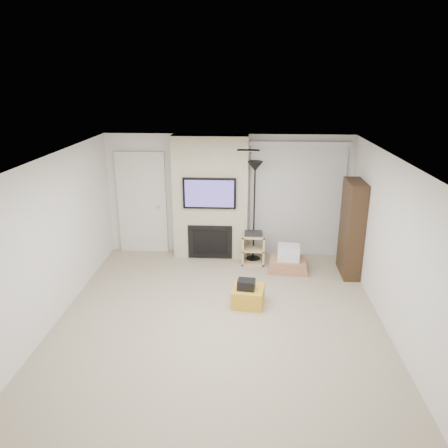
# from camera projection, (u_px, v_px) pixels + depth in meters

# --- Properties ---
(floor) EXTENTS (5.00, 5.50, 0.00)m
(floor) POSITION_uv_depth(u_px,v_px,m) (220.00, 319.00, 6.80)
(floor) COLOR tan
(floor) RESTS_ON ground
(ceiling) EXTENTS (5.00, 5.50, 0.00)m
(ceiling) POSITION_uv_depth(u_px,v_px,m) (219.00, 159.00, 5.99)
(ceiling) COLOR white
(ceiling) RESTS_ON wall_back
(wall_back) EXTENTS (5.00, 0.00, 2.50)m
(wall_back) POSITION_uv_depth(u_px,v_px,m) (228.00, 195.00, 8.99)
(wall_back) COLOR silver
(wall_back) RESTS_ON ground
(wall_front) EXTENTS (5.00, 0.00, 2.50)m
(wall_front) POSITION_uv_depth(u_px,v_px,m) (198.00, 359.00, 3.79)
(wall_front) COLOR silver
(wall_front) RESTS_ON ground
(wall_left) EXTENTS (0.00, 5.50, 2.50)m
(wall_left) POSITION_uv_depth(u_px,v_px,m) (53.00, 240.00, 6.53)
(wall_left) COLOR silver
(wall_left) RESTS_ON ground
(wall_right) EXTENTS (0.00, 5.50, 2.50)m
(wall_right) POSITION_uv_depth(u_px,v_px,m) (393.00, 247.00, 6.26)
(wall_right) COLOR silver
(wall_right) RESTS_ON ground
(hvac_vent) EXTENTS (0.35, 0.18, 0.01)m
(hvac_vent) POSITION_uv_depth(u_px,v_px,m) (248.00, 150.00, 6.73)
(hvac_vent) COLOR silver
(hvac_vent) RESTS_ON ceiling
(ottoman) EXTENTS (0.56, 0.56, 0.30)m
(ottoman) POSITION_uv_depth(u_px,v_px,m) (248.00, 296.00, 7.17)
(ottoman) COLOR gold
(ottoman) RESTS_ON floor
(black_bag) EXTENTS (0.30, 0.25, 0.16)m
(black_bag) POSITION_uv_depth(u_px,v_px,m) (246.00, 284.00, 7.07)
(black_bag) COLOR black
(black_bag) RESTS_ON ottoman
(fireplace_wall) EXTENTS (1.50, 0.47, 2.50)m
(fireplace_wall) POSITION_uv_depth(u_px,v_px,m) (210.00, 198.00, 8.82)
(fireplace_wall) COLOR #C0B498
(fireplace_wall) RESTS_ON floor
(entry_door) EXTENTS (1.02, 0.11, 2.14)m
(entry_door) POSITION_uv_depth(u_px,v_px,m) (142.00, 203.00, 9.12)
(entry_door) COLOR silver
(entry_door) RESTS_ON floor
(vertical_blinds) EXTENTS (1.98, 0.10, 2.37)m
(vertical_blinds) POSITION_uv_depth(u_px,v_px,m) (297.00, 196.00, 8.86)
(vertical_blinds) COLOR silver
(vertical_blinds) RESTS_ON floor
(floor_lamp) EXTENTS (0.30, 0.30, 2.04)m
(floor_lamp) POSITION_uv_depth(u_px,v_px,m) (255.00, 183.00, 8.46)
(floor_lamp) COLOR black
(floor_lamp) RESTS_ON floor
(av_stand) EXTENTS (0.45, 0.38, 0.66)m
(av_stand) POSITION_uv_depth(u_px,v_px,m) (253.00, 247.00, 8.72)
(av_stand) COLOR #D5B885
(av_stand) RESTS_ON floor
(box_stack) EXTENTS (0.80, 0.63, 0.51)m
(box_stack) POSITION_uv_depth(u_px,v_px,m) (288.00, 261.00, 8.43)
(box_stack) COLOR #AB7554
(box_stack) RESTS_ON floor
(bookshelf) EXTENTS (0.30, 0.80, 1.80)m
(bookshelf) POSITION_uv_depth(u_px,v_px,m) (352.00, 229.00, 8.08)
(bookshelf) COLOR black
(bookshelf) RESTS_ON floor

